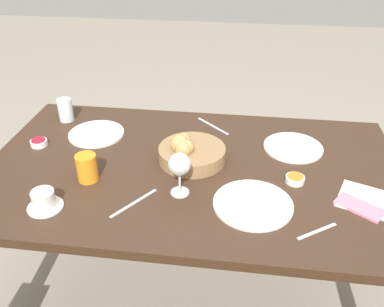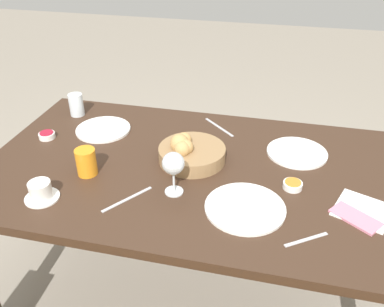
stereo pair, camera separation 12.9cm
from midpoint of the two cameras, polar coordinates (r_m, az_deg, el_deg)
ground_plane at (r=2.01m, az=1.86°, el=-19.00°), size 10.00×10.00×0.00m
dining_table at (r=1.57m, az=2.25°, el=-4.39°), size 1.56×0.91×0.71m
bread_basket at (r=1.54m, az=2.11°, el=0.14°), size 0.26×0.26×0.11m
plate_near_left at (r=1.67m, az=16.68°, el=0.07°), size 0.24×0.24×0.01m
plate_near_right at (r=1.79m, az=-10.35°, el=3.31°), size 0.23×0.23×0.01m
plate_far_center at (r=1.34m, az=10.22°, el=-7.58°), size 0.26×0.26×0.01m
juice_glass at (r=1.49m, az=-12.25°, el=-1.23°), size 0.07×0.07×0.10m
water_tumbler at (r=1.93m, az=-14.10°, el=6.62°), size 0.06×0.06×0.10m
wine_glass at (r=1.33m, az=0.13°, el=-1.67°), size 0.08×0.08×0.16m
coffee_cup at (r=1.42m, az=-18.05°, el=-5.16°), size 0.12×0.12×0.06m
jam_bowl_berry at (r=1.79m, az=-17.78°, el=2.41°), size 0.07×0.07×0.03m
jam_bowl_honey at (r=1.46m, az=16.42°, el=-4.33°), size 0.07×0.07×0.03m
fork_silver at (r=1.37m, az=-6.41°, el=-6.47°), size 0.12×0.17×0.00m
knife_silver at (r=1.80m, az=5.89°, el=3.65°), size 0.15×0.14×0.00m
spoon_coffee at (r=1.28m, az=18.60°, el=-11.48°), size 0.13×0.09×0.00m
napkin at (r=1.45m, az=25.21°, el=-7.29°), size 0.21×0.21×0.00m
cell_phone at (r=1.41m, az=24.46°, el=-8.29°), size 0.16×0.15×0.01m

